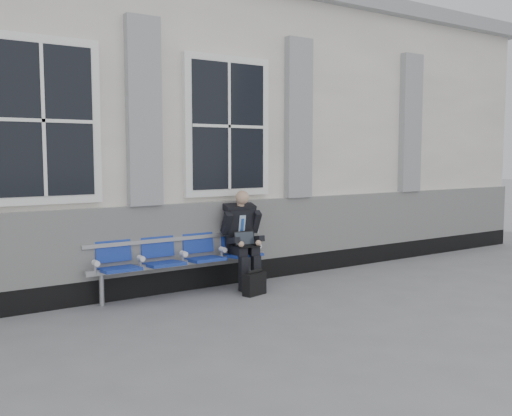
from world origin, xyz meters
TOP-DOWN VIEW (x-y plane):
  - ground at (0.00, 0.00)m, footprint 70.00×70.00m
  - station_building at (-0.02, 3.47)m, footprint 14.40×4.40m
  - bench at (-0.45, 1.32)m, footprint 2.60×0.47m
  - businessman at (0.43, 1.20)m, footprint 0.56×0.76m
  - briefcase at (0.31, 0.71)m, footprint 0.35×0.22m

SIDE VIEW (x-z plane):
  - ground at x=0.00m, z-range 0.00..0.00m
  - briefcase at x=0.31m, z-range -0.01..0.33m
  - bench at x=-0.45m, z-range 0.10..1.01m
  - businessman at x=0.43m, z-range 0.06..1.42m
  - station_building at x=-0.02m, z-range -0.02..4.47m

